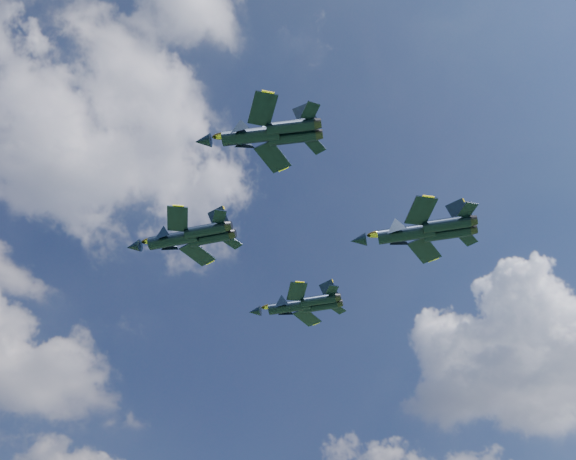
% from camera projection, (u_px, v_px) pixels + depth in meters
% --- Properties ---
extents(jet_lead, '(14.36, 13.26, 3.76)m').
position_uv_depth(jet_lead, '(170.00, 240.00, 83.86)').
color(jet_lead, black).
extents(jet_left, '(14.34, 11.53, 3.58)m').
position_uv_depth(jet_left, '(247.00, 136.00, 70.63)').
color(jet_left, black).
extents(jet_right, '(13.31, 12.09, 3.47)m').
position_uv_depth(jet_right, '(287.00, 307.00, 92.47)').
color(jet_right, black).
extents(jet_slot, '(15.23, 13.37, 3.91)m').
position_uv_depth(jet_slot, '(402.00, 234.00, 79.64)').
color(jet_slot, black).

